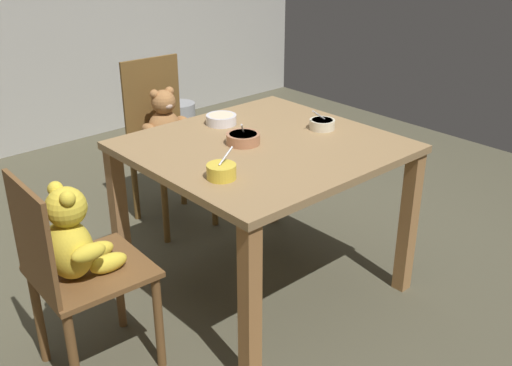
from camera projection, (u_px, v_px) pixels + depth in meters
ground_plane at (263, 288)px, 2.99m from camera, size 5.20×5.20×0.04m
dining_table at (263, 166)px, 2.72m from camera, size 1.08×1.03×0.75m
teddy_chair_far_center at (166, 132)px, 3.41m from camera, size 0.41×0.44×0.94m
teddy_chair_near_left at (74, 252)px, 2.22m from camera, size 0.43×0.41×0.86m
porridge_bowl_white_far_center at (221, 119)px, 2.90m from camera, size 0.15×0.15×0.05m
porridge_bowl_terracotta_center at (243, 138)px, 2.66m from camera, size 0.15×0.15×0.12m
porridge_bowl_yellow_near_left at (221, 171)px, 2.32m from camera, size 0.12×0.12×0.11m
porridge_bowl_cream_near_right at (322, 124)px, 2.84m from camera, size 0.13×0.12×0.11m
metal_pail at (180, 116)px, 5.02m from camera, size 0.25×0.25×0.23m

